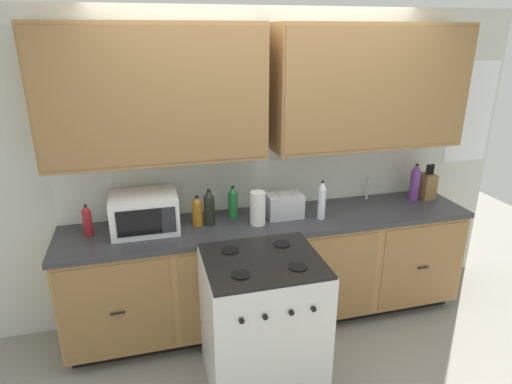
% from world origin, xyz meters
% --- Properties ---
extents(ground_plane, '(8.02, 8.02, 0.00)m').
position_xyz_m(ground_plane, '(0.00, 0.00, 0.00)').
color(ground_plane, gray).
extents(wall_unit, '(4.41, 0.40, 2.49)m').
position_xyz_m(wall_unit, '(0.00, 0.50, 1.67)').
color(wall_unit, silver).
rests_on(wall_unit, ground_plane).
extents(counter_run, '(3.24, 0.64, 0.92)m').
position_xyz_m(counter_run, '(0.00, 0.30, 0.47)').
color(counter_run, black).
rests_on(counter_run, ground_plane).
extents(stove_range, '(0.76, 0.68, 0.95)m').
position_xyz_m(stove_range, '(-0.26, -0.33, 0.47)').
color(stove_range, white).
rests_on(stove_range, ground_plane).
extents(microwave, '(0.48, 0.37, 0.28)m').
position_xyz_m(microwave, '(-0.96, 0.35, 1.06)').
color(microwave, white).
rests_on(microwave, counter_run).
extents(toaster, '(0.28, 0.18, 0.19)m').
position_xyz_m(toaster, '(0.10, 0.32, 1.02)').
color(toaster, '#B7B7BC').
rests_on(toaster, counter_run).
extents(knife_block, '(0.11, 0.14, 0.31)m').
position_xyz_m(knife_block, '(1.45, 0.40, 1.04)').
color(knife_block, olive).
rests_on(knife_block, counter_run).
extents(sink_faucet, '(0.02, 0.02, 0.20)m').
position_xyz_m(sink_faucet, '(0.93, 0.51, 1.02)').
color(sink_faucet, '#B2B5BA').
rests_on(sink_faucet, counter_run).
extents(paper_towel_roll, '(0.12, 0.12, 0.26)m').
position_xyz_m(paper_towel_roll, '(-0.14, 0.24, 1.05)').
color(paper_towel_roll, white).
rests_on(paper_towel_roll, counter_run).
extents(bottle_dark, '(0.08, 0.08, 0.28)m').
position_xyz_m(bottle_dark, '(-0.49, 0.33, 1.06)').
color(bottle_dark, black).
rests_on(bottle_dark, counter_run).
extents(bottle_clear, '(0.06, 0.06, 0.31)m').
position_xyz_m(bottle_clear, '(0.37, 0.21, 1.08)').
color(bottle_clear, silver).
rests_on(bottle_clear, counter_run).
extents(bottle_green, '(0.07, 0.07, 0.26)m').
position_xyz_m(bottle_green, '(-0.29, 0.42, 1.05)').
color(bottle_green, '#237A38').
rests_on(bottle_green, counter_run).
extents(bottle_red, '(0.07, 0.07, 0.24)m').
position_xyz_m(bottle_red, '(-1.36, 0.36, 1.04)').
color(bottle_red, maroon).
rests_on(bottle_red, counter_run).
extents(bottle_violet, '(0.08, 0.08, 0.33)m').
position_xyz_m(bottle_violet, '(1.31, 0.39, 1.08)').
color(bottle_violet, '#663384').
rests_on(bottle_violet, counter_run).
extents(bottle_amber, '(0.08, 0.08, 0.24)m').
position_xyz_m(bottle_amber, '(-0.58, 0.34, 1.04)').
color(bottle_amber, '#9E6619').
rests_on(bottle_amber, counter_run).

